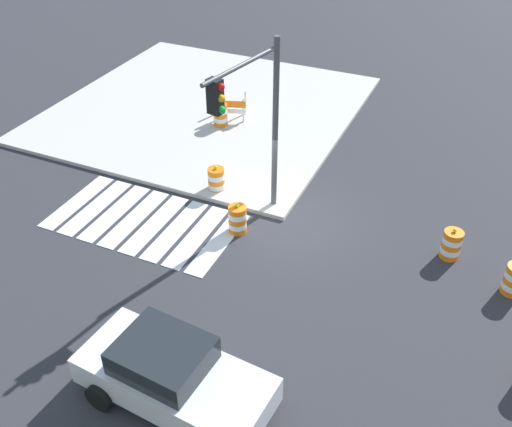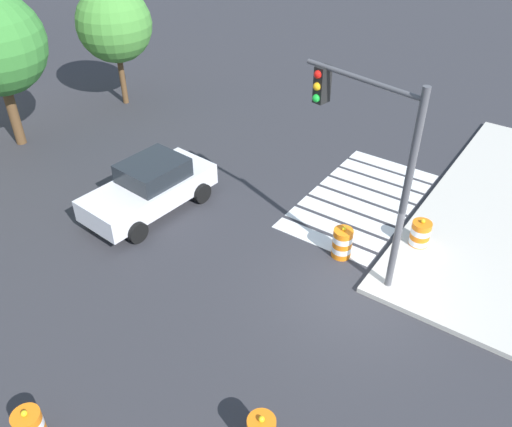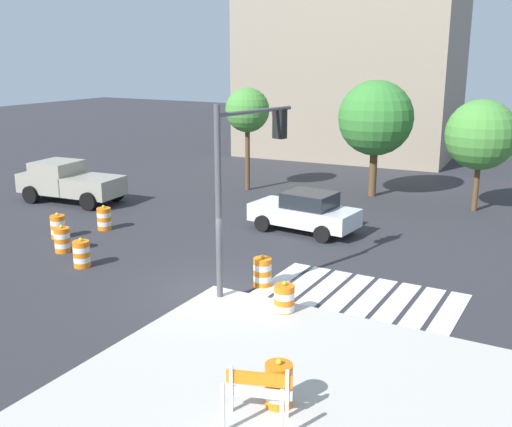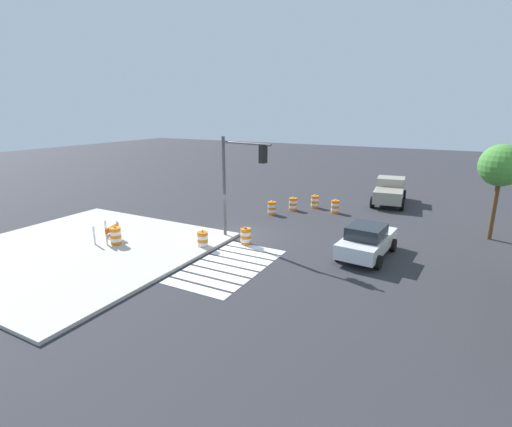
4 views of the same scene
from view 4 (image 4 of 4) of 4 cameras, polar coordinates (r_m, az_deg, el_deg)
name	(u,v)px [view 4 (image 4 of 4)]	position (r m, az deg, el deg)	size (l,w,h in m)	color
ground_plane	(240,236)	(21.71, -2.48, -3.37)	(120.00, 120.00, 0.00)	#2D2D33
sidewalk_corner	(80,249)	(21.38, -25.19, -4.96)	(12.00, 12.00, 0.15)	#BCB7AD
crosswalk_stripes	(229,266)	(17.64, -4.10, -7.89)	(5.85, 3.20, 0.02)	silver
sports_car	(367,240)	(19.25, 16.47, -3.93)	(4.44, 2.41, 1.63)	silver
pickup_truck	(390,191)	(30.95, 19.61, 3.27)	(5.31, 2.73, 1.92)	gray
traffic_barrel_near_corner	(335,207)	(26.94, 11.91, 1.02)	(0.56, 0.56, 1.02)	orange
traffic_barrel_crosswalk_end	(246,236)	(20.16, -1.56, -3.49)	(0.56, 0.56, 1.02)	orange
traffic_barrel_median_near	(272,208)	(26.00, 2.42, 0.83)	(0.56, 0.56, 1.02)	orange
traffic_barrel_median_far	(315,202)	(28.14, 8.91, 1.78)	(0.56, 0.56, 1.02)	orange
traffic_barrel_far_curb	(203,240)	(19.77, -8.09, -4.03)	(0.56, 0.56, 1.02)	orange
traffic_barrel_lane_center	(293,204)	(27.24, 5.61, 1.44)	(0.56, 0.56, 1.02)	orange
traffic_barrel_on_sidewalk	(116,236)	(21.08, -20.50, -3.21)	(0.56, 0.56, 1.02)	orange
construction_barricade	(110,231)	(21.58, -21.31, -2.55)	(1.42, 1.13, 1.00)	silver
traffic_light_pole	(240,171)	(19.84, -2.52, 6.49)	(0.82, 3.24, 5.50)	#4C4C51
street_tree_streetside_mid	(501,166)	(24.02, 33.18, 6.03)	(2.25, 2.25, 5.27)	brown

